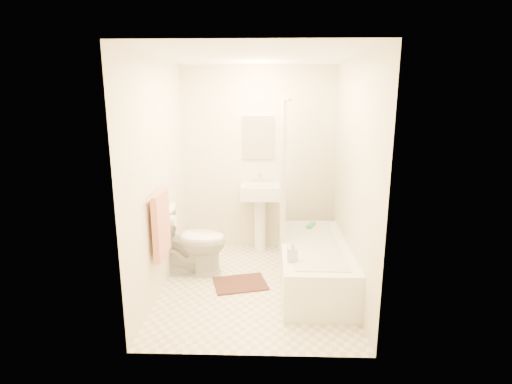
{
  "coord_description": "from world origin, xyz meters",
  "views": [
    {
      "loc": [
        0.13,
        -4.0,
        2.03
      ],
      "look_at": [
        0.0,
        0.25,
        1.0
      ],
      "focal_mm": 28.0,
      "sensor_mm": 36.0,
      "label": 1
    }
  ],
  "objects_px": {
    "sink": "(260,215)",
    "bath_mat": "(240,284)",
    "soap_bottle": "(292,251)",
    "bathtub": "(314,264)",
    "toilet": "(191,241)"
  },
  "relations": [
    {
      "from": "bathtub",
      "to": "toilet",
      "type": "bearing_deg",
      "value": 170.62
    },
    {
      "from": "sink",
      "to": "bathtub",
      "type": "xyz_separation_m",
      "value": [
        0.61,
        -0.97,
        -0.26
      ]
    },
    {
      "from": "toilet",
      "to": "soap_bottle",
      "type": "distance_m",
      "value": 1.33
    },
    {
      "from": "toilet",
      "to": "bath_mat",
      "type": "height_order",
      "value": "toilet"
    },
    {
      "from": "toilet",
      "to": "sink",
      "type": "xyz_separation_m",
      "value": [
        0.78,
        0.74,
        0.1
      ]
    },
    {
      "from": "bath_mat",
      "to": "soap_bottle",
      "type": "height_order",
      "value": "soap_bottle"
    },
    {
      "from": "sink",
      "to": "bathtub",
      "type": "relative_size",
      "value": 0.6
    },
    {
      "from": "soap_bottle",
      "to": "bathtub",
      "type": "bearing_deg",
      "value": 59.95
    },
    {
      "from": "sink",
      "to": "soap_bottle",
      "type": "bearing_deg",
      "value": -77.73
    },
    {
      "from": "toilet",
      "to": "bathtub",
      "type": "relative_size",
      "value": 0.49
    },
    {
      "from": "sink",
      "to": "bath_mat",
      "type": "xyz_separation_m",
      "value": [
        -0.2,
        -1.03,
        -0.48
      ]
    },
    {
      "from": "toilet",
      "to": "sink",
      "type": "distance_m",
      "value": 1.08
    },
    {
      "from": "bath_mat",
      "to": "soap_bottle",
      "type": "distance_m",
      "value": 0.87
    },
    {
      "from": "sink",
      "to": "soap_bottle",
      "type": "relative_size",
      "value": 4.85
    },
    {
      "from": "toilet",
      "to": "soap_bottle",
      "type": "bearing_deg",
      "value": -119.42
    }
  ]
}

